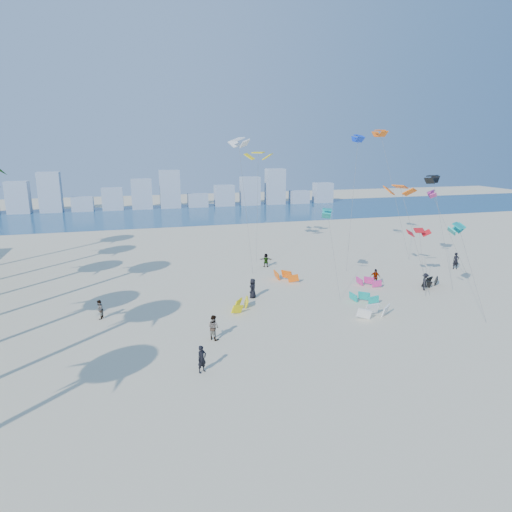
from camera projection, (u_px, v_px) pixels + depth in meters
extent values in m
plane|color=beige|center=(282.00, 410.00, 24.02)|extent=(220.00, 220.00, 0.00)
plane|color=navy|center=(168.00, 214.00, 91.29)|extent=(220.00, 220.00, 0.00)
imported|color=black|center=(202.00, 359.00, 27.81)|extent=(0.77, 0.69, 1.77)
imported|color=gray|center=(213.00, 327.00, 32.55)|extent=(1.10, 1.15, 1.86)
imported|color=black|center=(253.00, 288.00, 41.42)|extent=(1.01, 1.08, 1.85)
imported|color=gray|center=(375.00, 277.00, 45.00)|extent=(1.06, 0.99, 1.75)
imported|color=black|center=(425.00, 282.00, 43.61)|extent=(1.13, 1.27, 1.71)
imported|color=gray|center=(266.00, 260.00, 51.98)|extent=(1.56, 0.89, 1.60)
imported|color=black|center=(456.00, 261.00, 51.02)|extent=(0.79, 0.61, 1.93)
imported|color=gray|center=(99.00, 310.00, 36.38)|extent=(0.76, 0.89, 1.61)
cylinder|color=#595959|center=(334.00, 254.00, 41.46)|extent=(0.24, 3.15, 7.96)
cylinder|color=#595959|center=(415.00, 241.00, 42.28)|extent=(2.07, 3.19, 10.02)
cylinder|color=#595959|center=(442.00, 232.00, 44.94)|extent=(0.69, 5.70, 10.75)
cylinder|color=#595959|center=(245.00, 205.00, 50.38)|extent=(0.16, 5.92, 14.50)
cylinder|color=#595959|center=(352.00, 203.00, 50.69)|extent=(2.66, 3.81, 14.88)
cylinder|color=#595959|center=(422.00, 262.00, 43.15)|extent=(1.20, 3.51, 5.63)
cylinder|color=#595959|center=(257.00, 206.00, 55.83)|extent=(1.95, 6.00, 12.90)
cylinder|color=#595959|center=(450.00, 234.00, 48.50)|extent=(1.41, 5.83, 8.79)
cylinder|color=#595959|center=(472.00, 273.00, 36.52)|extent=(0.65, 3.65, 7.30)
cylinder|color=#595959|center=(394.00, 195.00, 55.63)|extent=(2.07, 5.43, 15.64)
cube|color=#9EADBF|center=(18.00, 197.00, 92.10)|extent=(4.40, 3.00, 6.60)
cube|color=#9EADBF|center=(50.00, 192.00, 93.50)|extent=(4.40, 3.00, 8.40)
cube|color=#9EADBF|center=(83.00, 204.00, 95.78)|extent=(4.40, 3.00, 3.00)
cube|color=#9EADBF|center=(113.00, 199.00, 97.18)|extent=(4.40, 3.00, 4.80)
cube|color=#9EADBF|center=(142.00, 194.00, 98.58)|extent=(4.40, 3.00, 6.60)
cube|color=#9EADBF|center=(170.00, 189.00, 99.98)|extent=(4.40, 3.00, 8.40)
cube|color=#9EADBF|center=(198.00, 200.00, 102.26)|extent=(4.40, 3.00, 3.00)
cube|color=#9EADBF|center=(224.00, 196.00, 103.66)|extent=(4.40, 3.00, 4.80)
cube|color=#9EADBF|center=(250.00, 191.00, 105.06)|extent=(4.40, 3.00, 6.60)
cube|color=#9EADBF|center=(275.00, 186.00, 106.46)|extent=(4.40, 3.00, 8.40)
cube|color=#9EADBF|center=(299.00, 197.00, 108.74)|extent=(4.40, 3.00, 3.00)
cube|color=#9EADBF|center=(323.00, 193.00, 110.14)|extent=(4.40, 3.00, 4.80)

